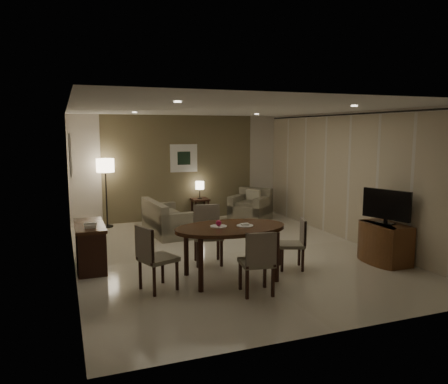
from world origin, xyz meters
name	(u,v)px	position (x,y,z in m)	size (l,w,h in m)	color
room_shell	(220,180)	(0.00, 0.40, 1.35)	(5.50, 7.00, 2.70)	beige
taupe_accent	(180,168)	(0.00, 3.48, 1.35)	(3.96, 0.03, 2.70)	brown
curtain_wall	(349,179)	(2.68, 0.00, 1.32)	(0.08, 6.70, 2.58)	beige
curtain_rod	(351,114)	(2.68, 0.00, 2.64)	(0.03, 0.03, 6.80)	black
art_back_frame	(184,158)	(0.10, 3.46, 1.60)	(0.72, 0.03, 0.72)	silver
art_back_canvas	(184,158)	(0.10, 3.44, 1.60)	(0.34, 0.01, 0.34)	black
art_left_frame	(70,155)	(-2.72, 1.20, 1.85)	(0.03, 0.60, 0.80)	silver
art_left_canvas	(71,155)	(-2.71, 1.20, 1.85)	(0.01, 0.46, 0.64)	gray
downlight_nl	(178,102)	(-1.40, -1.80, 2.69)	(0.10, 0.10, 0.01)	white
downlight_nr	(354,106)	(1.40, -1.80, 2.69)	(0.10, 0.10, 0.01)	white
downlight_fl	(134,112)	(-1.40, 1.80, 2.69)	(0.10, 0.10, 0.01)	white
downlight_fr	(257,114)	(1.40, 1.80, 2.69)	(0.10, 0.10, 0.01)	white
console_desk	(90,246)	(-2.49, 0.00, 0.38)	(0.48, 1.20, 0.75)	#432415
telephone	(90,225)	(-2.49, -0.30, 0.80)	(0.20, 0.14, 0.09)	white
tv_cabinet	(385,243)	(2.40, -1.50, 0.35)	(0.48, 0.90, 0.70)	brown
flat_tv	(386,206)	(2.38, -1.50, 1.02)	(0.06, 0.88, 0.60)	black
dining_table	(231,253)	(-0.46, -1.33, 0.42)	(1.78, 1.11, 0.83)	#432415
chair_near	(256,262)	(-0.35, -2.05, 0.47)	(0.45, 0.45, 0.93)	gray
chair_far	(208,235)	(-0.55, -0.48, 0.50)	(0.49, 0.49, 1.01)	gray
chair_left	(158,258)	(-1.63, -1.42, 0.48)	(0.47, 0.47, 0.96)	gray
chair_right	(291,244)	(0.67, -1.23, 0.42)	(0.41, 0.41, 0.85)	gray
plate_a	(219,226)	(-0.64, -1.28, 0.84)	(0.26, 0.26, 0.02)	white
plate_b	(245,226)	(-0.24, -1.38, 0.84)	(0.26, 0.26, 0.02)	white
fruit_apple	(219,223)	(-0.64, -1.28, 0.89)	(0.09, 0.09, 0.09)	#BD1541
napkin	(245,224)	(-0.24, -1.38, 0.86)	(0.12, 0.08, 0.03)	white
round_rug	(213,227)	(0.46, 2.22, 0.01)	(1.31, 1.31, 0.01)	#3B3221
sofa	(168,217)	(-0.69, 1.96, 0.38)	(0.80, 1.60, 0.75)	gray
armchair	(250,205)	(1.65, 2.68, 0.40)	(0.91, 0.86, 0.81)	gray
side_table	(200,209)	(0.46, 3.23, 0.27)	(0.43, 0.43, 0.55)	black
table_lamp	(200,189)	(0.46, 3.25, 0.80)	(0.22, 0.22, 0.50)	#FFEAC1
floor_lamp	(106,193)	(-1.91, 3.16, 0.83)	(0.42, 0.42, 1.65)	#FFE5B7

